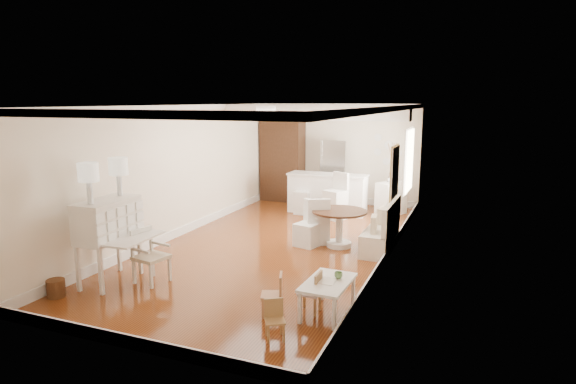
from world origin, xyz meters
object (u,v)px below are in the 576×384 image
Objects in this scene: slip_chair_near at (308,224)px; breakfast_counter at (327,193)px; slip_chair_far at (318,220)px; pantry_cabinet at (283,161)px; kids_chair_c at (275,320)px; kids_chair_a at (272,294)px; bar_stool_left at (303,196)px; kids_table at (328,298)px; kids_chair_b at (310,292)px; wicker_basket at (56,288)px; dining_table at (339,229)px; secretary_bureau at (109,241)px; bar_stool_right at (335,196)px; gustavian_armchair at (151,256)px; fridge at (346,174)px; sideboard at (391,198)px.

breakfast_counter is at bearing 114.37° from slip_chair_near.
pantry_cabinet is (-2.31, 3.72, 0.67)m from slip_chair_far.
breakfast_counter is at bearing 69.66° from kids_chair_c.
bar_stool_left reaches higher than kids_chair_a.
kids_chair_b reaches higher than kids_table.
kids_chair_b is 0.65× the size of slip_chair_near.
dining_table is (3.25, 4.01, 0.24)m from wicker_basket.
kids_chair_a reaches higher than kids_chair_c.
secretary_bureau is 1.49× the size of slip_chair_near.
bar_stool_right is (-1.17, 5.29, 0.28)m from kids_chair_b.
secretary_bureau is at bearing -102.19° from bar_stool_left.
bar_stool_left reaches higher than dining_table.
slip_chair_far reaches higher than kids_chair_c.
pantry_cabinet reaches higher than breakfast_counter.
wicker_basket is at bearing 146.86° from gustavian_armchair.
kids_table is 0.83× the size of bar_stool_right.
secretary_bureau is 1.45× the size of bar_stool_left.
fridge reaches higher than kids_chair_b.
dining_table is 1.14× the size of slip_chair_far.
kids_chair_c is at bearing 6.83° from kids_chair_a.
slip_chair_far is (2.41, 3.32, -0.20)m from secretary_bureau.
sideboard reaches higher than kids_chair_b.
secretary_bureau is 4.11m from slip_chair_far.
breakfast_counter reaches higher than kids_chair_c.
gustavian_armchair reaches higher than kids_chair_c.
sideboard is at bearing -14.13° from gustavian_armchair.
pantry_cabinet is (-3.25, 6.93, 0.85)m from kids_chair_b.
bar_stool_right is 0.50× the size of pantry_cabinet.
gustavian_armchair is 6.93m from fridge.
dining_table is 0.53× the size of breakfast_counter.
sideboard is at bearing 178.97° from kids_chair_b.
kids_chair_c is at bearing -100.86° from gustavian_armchair.
slip_chair_near reaches higher than kids_chair_c.
bar_stool_right is at bearing -109.49° from slip_chair_far.
sideboard is (0.03, 6.24, 0.13)m from kids_chair_b.
wicker_basket is at bearing 148.18° from kids_chair_c.
pantry_cabinet is at bearing 86.71° from wicker_basket.
kids_chair_a is (3.25, 0.62, 0.17)m from wicker_basket.
secretary_bureau is at bearing -94.06° from sideboard.
secretary_bureau is at bearing -87.37° from bar_stool_right.
dining_table is (-0.01, 3.39, 0.07)m from kids_chair_a.
kids_chair_b is 3.14m from dining_table.
kids_chair_b is at bearing 80.76° from slip_chair_far.
slip_chair_far is 1.02× the size of bar_stool_left.
gustavian_armchair is 1.44m from wicker_basket.
kids_chair_b is 0.26× the size of pantry_cabinet.
breakfast_counter reaches higher than bar_stool_left.
sideboard is at bearing 91.96° from kids_table.
fridge is (0.76, 1.38, 0.43)m from bar_stool_left.
wicker_basket is 6.62m from bar_stool_left.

